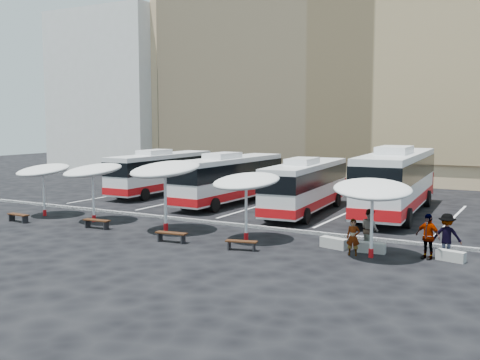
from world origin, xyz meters
The scene contains 25 objects.
ground centered at (0.00, 0.00, 0.00)m, with size 120.00×120.00×0.00m, color black.
sandstone_building centered at (0.00, 31.87, 12.63)m, with size 42.00×18.25×29.60m.
apartment_block centered at (-28.00, 28.00, 9.00)m, with size 14.00×14.00×18.00m, color silver.
curb_divider centered at (0.00, 0.50, 0.07)m, with size 34.00×0.25×0.15m, color black.
bay_lines centered at (0.00, 8.00, 0.01)m, with size 24.15×12.00×0.01m.
bus_0 centered at (-9.31, 9.16, 1.76)m, with size 2.64×10.91×3.45m.
bus_1 centered at (-2.25, 7.40, 1.80)m, with size 2.82×11.13×3.51m.
bus_2 centered at (3.79, 6.36, 1.75)m, with size 3.18×10.95×3.43m.
bus_3 centered at (8.72, 8.62, 2.12)m, with size 3.65×13.25×4.16m.
sunshade_0 centered at (-9.41, -2.24, 2.72)m, with size 3.64×3.67×3.20m.
sunshade_1 centered at (-5.47, -2.25, 2.88)m, with size 4.25×4.27×3.38m.
sunshade_2 centered at (-0.28, -2.52, 3.18)m, with size 4.43×4.46×3.74m.
sunshade_3 centered at (4.36, -2.45, 2.82)m, with size 3.88×3.91×3.32m.
sunshade_4 centered at (10.46, -2.81, 2.85)m, with size 4.23×4.25×3.35m.
wood_bench_0 centered at (-9.08, -4.40, 0.35)m, with size 1.51×0.49×0.45m.
wood_bench_1 centered at (-3.93, -3.66, 0.36)m, with size 1.56×0.51×0.47m.
wood_bench_2 centered at (1.49, -4.48, 0.36)m, with size 1.57×0.58×0.47m.
wood_bench_3 centered at (5.14, -4.31, 0.33)m, with size 1.46×0.70×0.43m.
conc_bench_0 centered at (8.54, -1.93, 0.24)m, with size 1.26×0.42×0.47m, color gray.
conc_bench_1 centered at (10.24, -1.97, 0.22)m, with size 1.19×0.40×0.45m, color gray.
conc_bench_2 centered at (13.46, -1.82, 0.21)m, with size 1.14×0.38×0.43m, color gray.
passenger_0 centered at (9.69, -2.80, 0.78)m, with size 0.57×0.37×1.55m, color black.
passenger_1 centered at (10.00, -1.39, 0.90)m, with size 0.88×0.68×1.81m, color black.
passenger_2 centered at (12.54, -1.91, 0.94)m, with size 1.10×0.46×1.88m, color black.
passenger_3 centered at (13.18, -1.30, 0.93)m, with size 1.20×0.69×1.85m, color black.
Camera 1 is at (16.80, -25.40, 5.70)m, focal length 42.00 mm.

